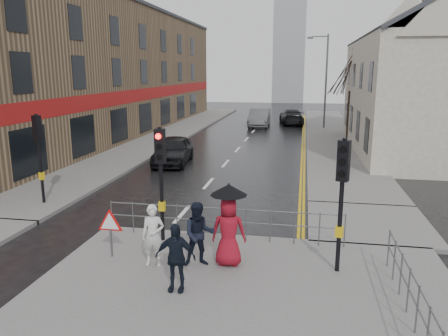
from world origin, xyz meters
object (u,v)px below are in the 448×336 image
at_px(pedestrian_b, 199,234).
at_px(car_parked, 173,150).
at_px(pedestrian_with_umbrella, 229,223).
at_px(pedestrian_a, 153,235).
at_px(car_mid, 259,118).
at_px(pedestrian_d, 175,257).

xyz_separation_m(pedestrian_b, car_parked, (-4.56, 12.75, -0.22)).
distance_m(pedestrian_b, pedestrian_with_umbrella, 0.82).
xyz_separation_m(pedestrian_a, car_mid, (-0.33, 30.26, -0.12)).
relative_size(pedestrian_b, pedestrian_with_umbrella, 0.78).
xyz_separation_m(pedestrian_b, pedestrian_with_umbrella, (0.74, 0.17, 0.30)).
bearing_deg(pedestrian_with_umbrella, pedestrian_d, -121.76).
bearing_deg(pedestrian_with_umbrella, pedestrian_b, -166.88).
distance_m(pedestrian_with_umbrella, car_parked, 13.66).
xyz_separation_m(pedestrian_d, car_mid, (-1.28, 31.45, -0.11)).
relative_size(pedestrian_d, car_parked, 0.36).
xyz_separation_m(pedestrian_a, pedestrian_with_umbrella, (1.92, 0.36, 0.34)).
xyz_separation_m(pedestrian_d, car_parked, (-4.34, 14.13, -0.18)).
height_order(pedestrian_a, car_parked, pedestrian_a).
bearing_deg(car_parked, pedestrian_with_umbrella, -72.04).
bearing_deg(car_parked, pedestrian_d, -77.84).
bearing_deg(pedestrian_b, pedestrian_a, 170.55).
distance_m(pedestrian_a, pedestrian_with_umbrella, 1.98).
height_order(car_parked, car_mid, car_mid).
bearing_deg(pedestrian_d, pedestrian_b, 78.85).
bearing_deg(pedestrian_a, pedestrian_b, 2.34).
relative_size(pedestrian_d, car_mid, 0.32).
bearing_deg(car_parked, pedestrian_a, -80.24).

